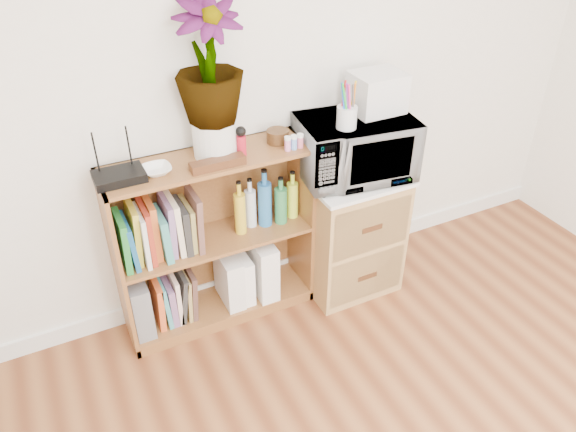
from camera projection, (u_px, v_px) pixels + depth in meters
skirting_board at (268, 271)px, 3.32m from camera, size 4.00×0.02×0.10m
bookshelf at (215, 241)px, 2.85m from camera, size 1.00×0.30×0.95m
wicker_unit at (348, 231)px, 3.14m from camera, size 0.50×0.45×0.70m
microwave at (355, 148)px, 2.83m from camera, size 0.61×0.45×0.31m
pen_cup at (347, 117)px, 2.64m from camera, size 0.10×0.10×0.11m
small_appliance at (377, 92)px, 2.77m from camera, size 0.25×0.21×0.20m
router at (119, 176)px, 2.41m from camera, size 0.22×0.15×0.04m
white_bowl at (157, 170)px, 2.46m from camera, size 0.13×0.13×0.03m
plant_pot at (215, 138)px, 2.57m from camera, size 0.20×0.20×0.17m
potted_plant at (209, 62)px, 2.37m from camera, size 0.30×0.30×0.54m
trinket_box at (218, 163)px, 2.50m from camera, size 0.25×0.06×0.04m
kokeshi_doll at (242, 146)px, 2.58m from camera, size 0.04×0.04×0.10m
wooden_bowl at (278, 136)px, 2.71m from camera, size 0.11×0.11×0.06m
paint_jars at (294, 144)px, 2.65m from camera, size 0.10×0.04×0.05m
file_box at (138, 303)px, 2.83m from camera, size 0.09×0.25×0.31m
magazine_holder_left at (229, 278)px, 3.01m from camera, size 0.09×0.24×0.30m
magazine_holder_mid at (240, 276)px, 3.03m from camera, size 0.09×0.22×0.28m
magazine_holder_right at (261, 265)px, 3.06m from camera, size 0.11×0.27×0.34m
cookbooks at (159, 229)px, 2.66m from camera, size 0.39×0.20×0.30m
liquor_bottles at (272, 199)px, 2.87m from camera, size 0.43×0.07×0.31m
lower_books at (174, 296)px, 2.91m from camera, size 0.22×0.19×0.27m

